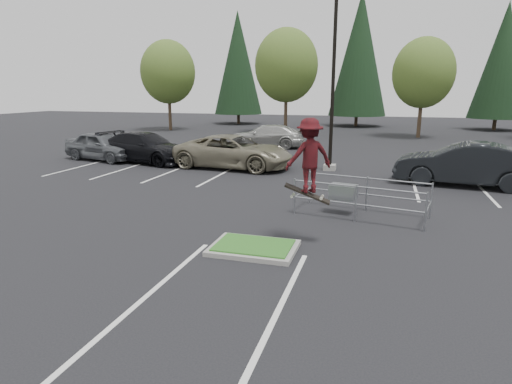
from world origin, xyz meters
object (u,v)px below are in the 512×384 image
(car_l_black, at_px, (144,147))
(car_l_grey, at_px, (102,146))
(light_pole, at_px, (333,80))
(conif_a, at_px, (238,63))
(conif_c, at_px, (503,61))
(car_far_silver, at_px, (266,136))
(conif_b, at_px, (360,54))
(car_r_charc, at_px, (464,164))
(decid_c, at_px, (423,75))
(car_l_tan, at_px, (234,152))
(cart_corral, at_px, (347,192))
(skateboarder, at_px, (308,156))
(decid_a, at_px, (168,74))
(decid_b, at_px, (286,68))

(car_l_black, relative_size, car_l_grey, 1.20)
(light_pole, relative_size, conif_a, 0.78)
(conif_c, relative_size, car_far_silver, 2.23)
(conif_b, height_order, car_l_grey, conif_b)
(conif_c, bearing_deg, car_far_silver, -133.77)
(car_r_charc, bearing_deg, car_far_silver, -122.24)
(decid_c, xyz_separation_m, car_far_silver, (-10.99, -10.17, -4.44))
(car_l_grey, distance_m, car_r_charc, 19.39)
(car_l_tan, bearing_deg, cart_corral, -133.03)
(cart_corral, bearing_deg, car_l_tan, 143.38)
(conif_c, bearing_deg, decid_c, -129.64)
(skateboarder, distance_m, car_r_charc, 10.54)
(conif_b, height_order, car_far_silver, conif_b)
(car_l_tan, bearing_deg, skateboarder, -146.32)
(car_l_black, distance_m, car_l_grey, 2.83)
(decid_c, xyz_separation_m, conif_b, (-5.99, 10.67, 2.59))
(skateboarder, relative_size, car_l_grey, 0.46)
(decid_a, xyz_separation_m, car_l_tan, (13.51, -18.78, -4.71))
(car_r_charc, distance_m, car_far_silver, 15.02)
(cart_corral, bearing_deg, skateboarder, -94.06)
(decid_b, bearing_deg, conif_b, 58.91)
(conif_a, bearing_deg, car_far_silver, -66.13)
(conif_a, bearing_deg, light_pole, -62.62)
(conif_a, relative_size, cart_corral, 2.95)
(cart_corral, xyz_separation_m, car_far_silver, (-7.03, 15.58, 0.06))
(decid_b, xyz_separation_m, car_r_charc, (12.51, -20.54, -5.10))
(car_l_black, bearing_deg, car_l_grey, 101.99)
(conif_c, relative_size, car_l_grey, 2.55)
(car_l_tan, distance_m, car_l_black, 5.51)
(skateboarder, relative_size, car_l_black, 0.38)
(car_l_grey, bearing_deg, decid_b, -7.11)
(cart_corral, distance_m, skateboarder, 3.60)
(decid_b, bearing_deg, cart_corral, -73.08)
(skateboarder, bearing_deg, light_pole, -120.44)
(light_pole, distance_m, conif_a, 31.63)
(conif_c, distance_m, skateboarder, 40.82)
(cart_corral, distance_m, car_l_black, 14.13)
(conif_a, relative_size, car_r_charc, 2.27)
(conif_a, bearing_deg, car_l_grey, -87.65)
(car_far_silver, bearing_deg, conif_b, 160.13)
(cart_corral, height_order, car_l_black, car_l_black)
(decid_c, relative_size, car_r_charc, 1.47)
(light_pole, bearing_deg, car_l_grey, -177.85)
(decid_c, height_order, car_r_charc, decid_c)
(cart_corral, height_order, car_r_charc, car_r_charc)
(light_pole, xyz_separation_m, decid_b, (-6.51, 18.53, 1.48))
(car_l_tan, height_order, car_r_charc, car_r_charc)
(cart_corral, xyz_separation_m, car_l_grey, (-14.86, 7.41, 0.09))
(decid_c, bearing_deg, car_l_grey, -135.75)
(car_l_black, bearing_deg, conif_c, -28.61)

